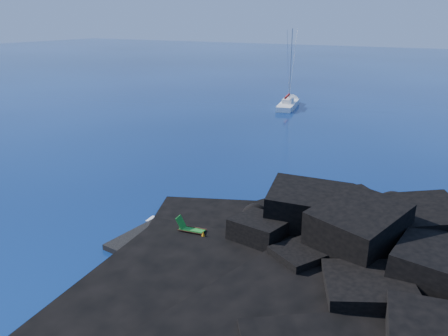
% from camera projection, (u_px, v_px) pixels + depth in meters
% --- Properties ---
extents(ground, '(400.00, 400.00, 0.00)m').
position_uv_depth(ground, '(126.00, 236.00, 27.86)').
color(ground, '#031033').
rests_on(ground, ground).
extents(headland, '(24.00, 24.00, 3.60)m').
position_uv_depth(headland, '(341.00, 267.00, 24.43)').
color(headland, black).
rests_on(headland, ground).
extents(beach, '(9.08, 6.86, 0.70)m').
position_uv_depth(beach, '(189.00, 249.00, 26.22)').
color(beach, black).
rests_on(beach, ground).
extents(surf_foam, '(10.00, 8.00, 0.06)m').
position_uv_depth(surf_foam, '(232.00, 222.00, 29.72)').
color(surf_foam, white).
rests_on(surf_foam, ground).
extents(sailboat, '(4.42, 11.40, 11.70)m').
position_uv_depth(sailboat, '(288.00, 107.00, 67.37)').
color(sailboat, white).
rests_on(sailboat, ground).
extents(deck_chair, '(1.86, 1.01, 1.22)m').
position_uv_depth(deck_chair, '(192.00, 226.00, 27.01)').
color(deck_chair, '#1C8225').
rests_on(deck_chair, beach).
extents(towel, '(2.04, 1.08, 0.05)m').
position_uv_depth(towel, '(189.00, 255.00, 24.89)').
color(towel, white).
rests_on(towel, beach).
extents(sunbather, '(1.66, 0.52, 0.22)m').
position_uv_depth(sunbather, '(188.00, 253.00, 24.85)').
color(sunbather, '#EAB97B').
rests_on(sunbather, towel).
extents(marker_cone, '(0.51, 0.51, 0.60)m').
position_uv_depth(marker_cone, '(203.00, 236.00, 26.50)').
color(marker_cone, orange).
rests_on(marker_cone, beach).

